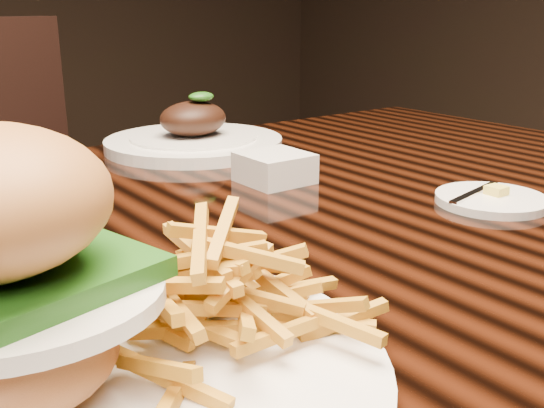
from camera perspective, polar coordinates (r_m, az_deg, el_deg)
dining_table at (r=0.71m, az=-6.99°, el=-7.84°), size 1.60×0.90×0.75m
burger_plate at (r=0.39m, az=-15.07°, el=-8.84°), size 0.34×0.33×0.22m
side_saucer at (r=0.80m, az=19.04°, el=0.40°), size 0.13×0.13×0.02m
ramekin at (r=0.84m, az=0.24°, el=3.27°), size 0.10×0.10×0.04m
far_dish at (r=1.05m, az=-7.02°, el=5.89°), size 0.29×0.29×0.09m
chair_far at (r=1.55m, az=-22.16°, el=-0.24°), size 0.57×0.58×0.95m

